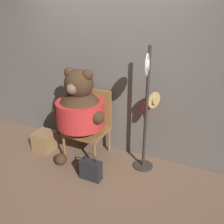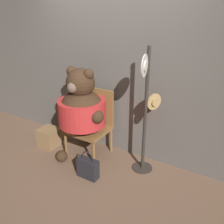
# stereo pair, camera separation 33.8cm
# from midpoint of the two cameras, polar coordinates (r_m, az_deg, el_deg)

# --- Properties ---
(ground_plane) EXTENTS (14.00, 14.00, 0.00)m
(ground_plane) POSITION_cam_midpoint_polar(r_m,az_deg,el_deg) (3.68, -2.02, -12.38)
(ground_plane) COLOR brown
(wall_back) EXTENTS (8.00, 0.10, 2.64)m
(wall_back) POSITION_cam_midpoint_polar(r_m,az_deg,el_deg) (3.65, 3.49, 10.27)
(wall_back) COLOR #66605B
(wall_back) RESTS_ON ground_plane
(chair) EXTENTS (0.57, 0.53, 1.00)m
(chair) POSITION_cam_midpoint_polar(r_m,az_deg,el_deg) (3.78, -2.08, -2.19)
(chair) COLOR olive
(chair) RESTS_ON ground_plane
(teddy_bear) EXTENTS (0.83, 0.73, 1.38)m
(teddy_bear) POSITION_cam_midpoint_polar(r_m,az_deg,el_deg) (3.56, -4.31, 0.58)
(teddy_bear) COLOR #3D2819
(teddy_bear) RESTS_ON ground_plane
(hat_display_rack) EXTENTS (0.28, 0.60, 1.71)m
(hat_display_rack) POSITION_cam_midpoint_polar(r_m,az_deg,el_deg) (3.28, 10.72, -0.63)
(hat_display_rack) COLOR #332D28
(hat_display_rack) RESTS_ON ground_plane
(handbag_on_ground) EXTENTS (0.29, 0.13, 0.40)m
(handbag_on_ground) POSITION_cam_midpoint_polar(r_m,az_deg,el_deg) (3.40, -2.63, -12.74)
(handbag_on_ground) COLOR #232328
(handbag_on_ground) RESTS_ON ground_plane
(wooden_crate) EXTENTS (0.30, 0.30, 0.30)m
(wooden_crate) POSITION_cam_midpoint_polar(r_m,az_deg,el_deg) (4.18, -11.99, -5.71)
(wooden_crate) COLOR #937047
(wooden_crate) RESTS_ON ground_plane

